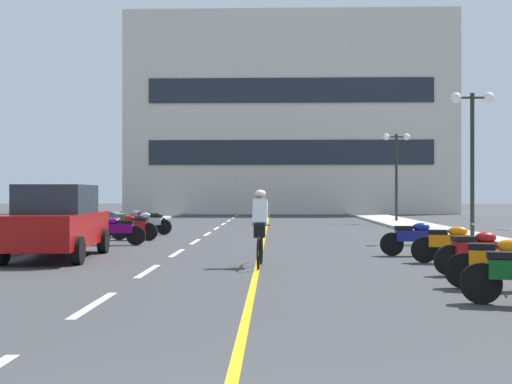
{
  "coord_description": "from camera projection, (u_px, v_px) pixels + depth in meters",
  "views": [
    {
      "loc": [
        0.61,
        -3.27,
        1.63
      ],
      "look_at": [
        0.1,
        15.13,
        1.64
      ],
      "focal_mm": 45.25,
      "sensor_mm": 36.0,
      "label": 1
    }
  ],
  "objects": [
    {
      "name": "ground_plane",
      "position": [
        258.0,
        236.0,
        24.28
      ],
      "size": [
        140.0,
        140.0,
        0.0
      ],
      "primitive_type": "plane",
      "color": "#38383A"
    },
    {
      "name": "curb_left",
      "position": [
        91.0,
        229.0,
        27.48
      ],
      "size": [
        2.4,
        72.0,
        0.12
      ],
      "primitive_type": "cube",
      "color": "#B7B2A8",
      "rests_on": "ground"
    },
    {
      "name": "curb_right",
      "position": [
        431.0,
        230.0,
        27.08
      ],
      "size": [
        2.4,
        72.0,
        0.12
      ],
      "primitive_type": "cube",
      "color": "#B7B2A8",
      "rests_on": "ground"
    },
    {
      "name": "lane_dash_1",
      "position": [
        94.0,
        305.0,
        9.34
      ],
      "size": [
        0.14,
        2.2,
        0.01
      ],
      "primitive_type": "cube",
      "color": "silver",
      "rests_on": "ground"
    },
    {
      "name": "lane_dash_2",
      "position": [
        148.0,
        271.0,
        13.34
      ],
      "size": [
        0.14,
        2.2,
        0.01
      ],
      "primitive_type": "cube",
      "color": "silver",
      "rests_on": "ground"
    },
    {
      "name": "lane_dash_3",
      "position": [
        177.0,
        253.0,
        17.34
      ],
      "size": [
        0.14,
        2.2,
        0.01
      ],
      "primitive_type": "cube",
      "color": "silver",
      "rests_on": "ground"
    },
    {
      "name": "lane_dash_4",
      "position": [
        195.0,
        242.0,
        21.34
      ],
      "size": [
        0.14,
        2.2,
        0.01
      ],
      "primitive_type": "cube",
      "color": "silver",
      "rests_on": "ground"
    },
    {
      "name": "lane_dash_5",
      "position": [
        208.0,
        234.0,
        25.33
      ],
      "size": [
        0.14,
        2.2,
        0.01
      ],
      "primitive_type": "cube",
      "color": "silver",
      "rests_on": "ground"
    },
    {
      "name": "lane_dash_6",
      "position": [
        217.0,
        228.0,
        29.33
      ],
      "size": [
        0.14,
        2.2,
        0.01
      ],
      "primitive_type": "cube",
      "color": "silver",
      "rests_on": "ground"
    },
    {
      "name": "lane_dash_7",
      "position": [
        223.0,
        224.0,
        33.33
      ],
      "size": [
        0.14,
        2.2,
        0.01
      ],
      "primitive_type": "cube",
      "color": "silver",
      "rests_on": "ground"
    },
    {
      "name": "lane_dash_8",
      "position": [
        229.0,
        221.0,
        37.33
      ],
      "size": [
        0.14,
        2.2,
        0.01
      ],
      "primitive_type": "cube",
      "color": "silver",
      "rests_on": "ground"
    },
    {
      "name": "lane_dash_9",
      "position": [
        233.0,
        218.0,
        41.33
      ],
      "size": [
        0.14,
        2.2,
        0.01
      ],
      "primitive_type": "cube",
      "color": "silver",
      "rests_on": "ground"
    },
    {
      "name": "lane_dash_10",
      "position": [
        237.0,
        216.0,
        45.33
      ],
      "size": [
        0.14,
        2.2,
        0.01
      ],
      "primitive_type": "cube",
      "color": "silver",
      "rests_on": "ground"
    },
    {
      "name": "lane_dash_11",
      "position": [
        240.0,
        214.0,
        49.33
      ],
      "size": [
        0.14,
        2.2,
        0.01
      ],
      "primitive_type": "cube",
      "color": "silver",
      "rests_on": "ground"
    },
    {
      "name": "centre_line_yellow",
      "position": [
        265.0,
        231.0,
        27.27
      ],
      "size": [
        0.12,
        66.0,
        0.01
      ],
      "primitive_type": "cube",
      "color": "gold",
      "rests_on": "ground"
    },
    {
      "name": "office_building",
      "position": [
        289.0,
        116.0,
        51.68
      ],
      "size": [
        25.38,
        7.03,
        15.49
      ],
      "color": "beige",
      "rests_on": "ground"
    },
    {
      "name": "street_lamp_mid",
      "position": [
        472.0,
        131.0,
        21.72
      ],
      "size": [
        1.46,
        0.36,
        4.89
      ],
      "color": "black",
      "rests_on": "curb_right"
    },
    {
      "name": "street_lamp_far",
      "position": [
        396.0,
        156.0,
        34.61
      ],
      "size": [
        1.46,
        0.36,
        4.69
      ],
      "color": "black",
      "rests_on": "curb_right"
    },
    {
      "name": "parked_car_near",
      "position": [
        57.0,
        221.0,
        15.87
      ],
      "size": [
        2.12,
        4.29,
        1.82
      ],
      "color": "black",
      "rests_on": "ground"
    },
    {
      "name": "motorcycle_2",
      "position": [
        498.0,
        262.0,
        10.75
      ],
      "size": [
        1.66,
        0.75,
        0.92
      ],
      "color": "black",
      "rests_on": "ground"
    },
    {
      "name": "motorcycle_3",
      "position": [
        476.0,
        251.0,
        12.66
      ],
      "size": [
        1.7,
        0.6,
        0.92
      ],
      "color": "black",
      "rests_on": "ground"
    },
    {
      "name": "motorcycle_4",
      "position": [
        449.0,
        243.0,
        14.79
      ],
      "size": [
        1.69,
        0.61,
        0.92
      ],
      "color": "black",
      "rests_on": "ground"
    },
    {
      "name": "motorcycle_5",
      "position": [
        414.0,
        238.0,
        16.54
      ],
      "size": [
        1.7,
        0.6,
        0.92
      ],
      "color": "black",
      "rests_on": "ground"
    },
    {
      "name": "motorcycle_6",
      "position": [
        118.0,
        230.0,
        19.92
      ],
      "size": [
        1.7,
        0.6,
        0.92
      ],
      "color": "black",
      "rests_on": "ground"
    },
    {
      "name": "motorcycle_7",
      "position": [
        134.0,
        226.0,
        21.99
      ],
      "size": [
        1.68,
        0.64,
        0.92
      ],
      "color": "black",
      "rests_on": "ground"
    },
    {
      "name": "motorcycle_8",
      "position": [
        130.0,
        224.0,
        23.43
      ],
      "size": [
        1.69,
        0.62,
        0.92
      ],
      "color": "black",
      "rests_on": "ground"
    },
    {
      "name": "motorcycle_9",
      "position": [
        150.0,
        222.0,
        24.95
      ],
      "size": [
        1.7,
        0.6,
        0.92
      ],
      "color": "black",
      "rests_on": "ground"
    },
    {
      "name": "motorcycle_10",
      "position": [
        147.0,
        221.0,
        26.58
      ],
      "size": [
        1.69,
        0.64,
        0.92
      ],
      "color": "black",
      "rests_on": "ground"
    },
    {
      "name": "cyclist_rider",
      "position": [
        260.0,
        226.0,
        14.17
      ],
      "size": [
        0.42,
        1.77,
        1.71
      ],
      "color": "black",
      "rests_on": "ground"
    }
  ]
}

